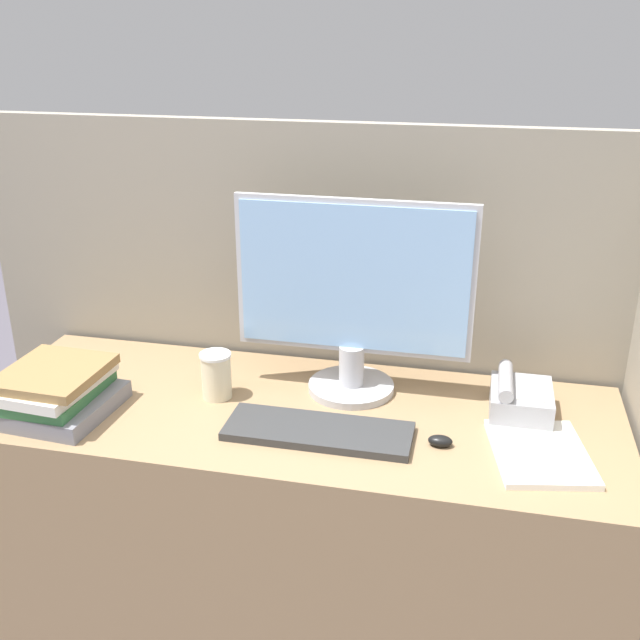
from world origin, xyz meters
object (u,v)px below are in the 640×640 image
Objects in this scene: keyboard at (318,431)px; book_stack at (59,391)px; mouse at (440,441)px; coffee_cup at (216,375)px; desk_telephone at (519,400)px; monitor at (353,300)px.

keyboard is 1.56× the size of book_stack.
coffee_cup is (-0.60, 0.12, 0.05)m from mouse.
coffee_cup is at bearing -174.87° from desk_telephone.
mouse is at bearing 3.00° from book_stack.
book_stack reaches higher than mouse.
desk_telephone is at bearing 11.81° from book_stack.
keyboard is 7.80× the size of mouse.
monitor is 2.14× the size of book_stack.
desk_telephone is (0.78, 0.07, -0.02)m from coffee_cup.
mouse is at bearing -11.18° from coffee_cup.
desk_telephone is (0.18, 0.19, 0.03)m from mouse.
coffee_cup is 0.40m from book_stack.
keyboard is 3.61× the size of coffee_cup.
keyboard is 0.67m from book_stack.
monitor is 3.39× the size of desk_telephone.
monitor reaches higher than book_stack.
book_stack is 1.58× the size of desk_telephone.
mouse reaches higher than keyboard.
mouse is 0.61m from coffee_cup.
book_stack is at bearing -177.00° from mouse.
coffee_cup is at bearing 168.82° from mouse.
monitor reaches higher than keyboard.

